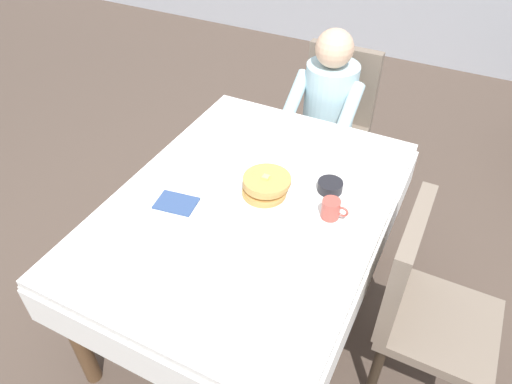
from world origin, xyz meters
The scene contains 14 objects.
ground_plane centered at (0.00, 0.00, 0.00)m, with size 14.00×14.00×0.00m, color brown.
dining_table_main centered at (0.00, 0.00, 0.65)m, with size 1.12×1.52×0.74m.
chair_diner centered at (-0.01, 1.17, 0.53)m, with size 0.44×0.45×0.93m.
diner_person centered at (-0.01, 1.01, 0.67)m, with size 0.40×0.43×1.12m.
chair_right_side centered at (0.77, 0.00, 0.53)m, with size 0.45×0.44×0.93m.
plate_breakfast centered at (0.05, 0.07, 0.75)m, with size 0.28×0.28×0.02m, color white.
breakfast_stack centered at (0.04, 0.07, 0.80)m, with size 0.20×0.21×0.09m.
cup_coffee centered at (0.34, 0.07, 0.78)m, with size 0.11×0.08×0.08m.
bowl_butter centered at (0.28, 0.23, 0.76)m, with size 0.11×0.11×0.04m, color black.
syrup_pitcher centered at (-0.22, 0.19, 0.78)m, with size 0.08×0.08×0.07m.
fork_left_of_plate centered at (-0.14, 0.05, 0.74)m, with size 0.18×0.01×0.01m, color silver.
knife_right_of_plate centered at (0.24, 0.05, 0.74)m, with size 0.20×0.01×0.01m, color silver.
spoon_near_edge centered at (0.05, -0.26, 0.74)m, with size 0.15×0.01×0.01m, color silver.
napkin_folded centered at (-0.27, -0.15, 0.74)m, with size 0.17×0.12×0.01m, color #334C7F.
Camera 1 is at (0.70, -1.32, 2.08)m, focal length 33.21 mm.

